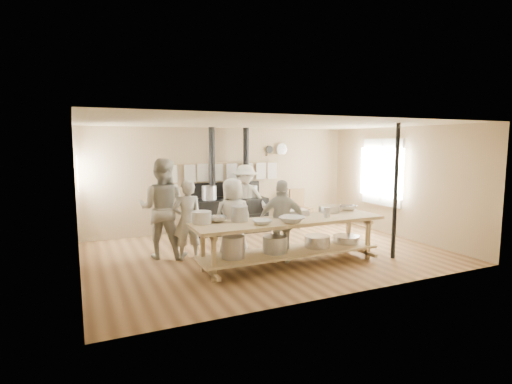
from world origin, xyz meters
TOP-DOWN VIEW (x-y plane):
  - ground at (0.00, 0.00)m, footprint 7.00×7.00m
  - room_shell at (0.00, 0.00)m, footprint 7.00×7.00m
  - window_right at (3.47, 0.60)m, footprint 0.09×1.50m
  - left_opening at (-3.45, 2.00)m, footprint 0.00×0.90m
  - stove at (-0.01, 2.12)m, footprint 1.90×0.75m
  - towel_rail at (-0.00, 2.40)m, footprint 3.00×0.04m
  - back_wall_shelf at (1.46, 2.43)m, footprint 0.63×0.14m
  - prep_table at (-0.01, -0.90)m, footprint 3.60×0.90m
  - support_post at (2.05, -1.35)m, footprint 0.08×0.08m
  - cook_far_left at (-1.60, 0.22)m, footprint 0.57×0.39m
  - cook_left at (-1.99, 0.57)m, footprint 1.18×1.09m
  - cook_center at (-0.78, -0.06)m, footprint 0.79×0.54m
  - cook_right at (-0.03, -0.67)m, footprint 0.96×0.83m
  - cook_by_window at (0.34, 1.95)m, footprint 1.26×1.06m
  - chair at (1.96, 1.97)m, footprint 0.50×0.50m
  - bowl_white_a at (-0.65, -1.10)m, footprint 0.39×0.39m
  - bowl_steel_a at (-1.26, -0.57)m, footprint 0.43×0.43m
  - bowl_white_b at (-0.11, -1.16)m, footprint 0.61×0.61m
  - bowl_steel_b at (1.55, -0.57)m, footprint 0.36×0.36m
  - roasting_pan at (0.29, -0.57)m, footprint 0.51×0.36m
  - mixing_bowl_large at (1.08, -0.57)m, footprint 0.54×0.54m
  - bucket_galv at (-0.89, -0.67)m, footprint 0.35×0.35m
  - deep_bowl_enamel at (-1.55, -0.57)m, footprint 0.34×0.34m
  - pitcher at (0.71, -1.03)m, footprint 0.13×0.13m

SIDE VIEW (x-z plane):
  - ground at x=0.00m, z-range 0.00..0.00m
  - chair at x=1.96m, z-range -0.20..0.80m
  - prep_table at x=-0.01m, z-range 0.10..0.95m
  - stove at x=-0.01m, z-range -0.78..1.82m
  - cook_far_left at x=-1.60m, z-range 0.00..1.54m
  - cook_right at x=-0.03m, z-range 0.00..1.55m
  - cook_center at x=-0.78m, z-range 0.00..1.56m
  - cook_by_window at x=0.34m, z-range 0.00..1.69m
  - bowl_white_a at x=-0.65m, z-range 0.85..0.93m
  - bowl_steel_a at x=-1.26m, z-range 0.85..0.95m
  - bowl_white_b at x=-0.11m, z-range 0.85..0.96m
  - roasting_pan at x=0.29m, z-range 0.85..0.96m
  - bowl_steel_b at x=1.55m, z-range 0.85..0.96m
  - mixing_bowl_large at x=1.08m, z-range 0.85..0.98m
  - pitcher at x=0.71m, z-range 0.85..1.04m
  - deep_bowl_enamel at x=-1.55m, z-range 0.85..1.06m
  - cook_left at x=-1.99m, z-range 0.00..1.93m
  - bucket_galv at x=-0.89m, z-range 0.85..1.12m
  - support_post at x=2.05m, z-range 0.00..2.60m
  - window_right at x=3.47m, z-range 0.67..2.33m
  - towel_rail at x=0.00m, z-range 1.32..1.79m
  - left_opening at x=-3.45m, z-range 1.15..2.05m
  - room_shell at x=0.00m, z-range -1.88..5.12m
  - back_wall_shelf at x=1.46m, z-range 1.84..2.17m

